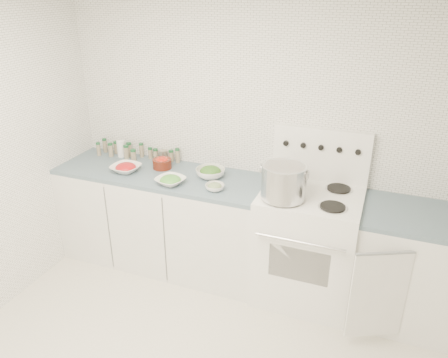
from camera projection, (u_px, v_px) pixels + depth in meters
room_walls at (183, 165)px, 2.20m from camera, size 3.54×3.04×2.52m
counter_left at (164, 218)px, 3.94m from camera, size 1.85×0.62×0.90m
stove at (307, 242)px, 3.49m from camera, size 0.76×0.70×1.36m
counter_right at (417, 269)px, 3.24m from camera, size 0.89×0.80×0.90m
stock_pot at (284, 180)px, 3.17m from camera, size 0.35×0.33×0.25m
bowl_tomato at (126, 168)px, 3.76m from camera, size 0.27×0.27×0.08m
bowl_snowpea at (170, 180)px, 3.53m from camera, size 0.28×0.28×0.08m
bowl_broccoli at (210, 172)px, 3.65m from camera, size 0.26×0.26×0.10m
bowl_zucchini at (215, 187)px, 3.43m from camera, size 0.16×0.16×0.06m
bowl_pepper at (162, 163)px, 3.83m from camera, size 0.17×0.17×0.10m
salt_canister at (121, 149)px, 4.08m from camera, size 0.08×0.08×0.15m
tin_can at (163, 155)px, 3.99m from camera, size 0.10×0.10×0.10m
spice_cluster at (133, 151)px, 4.05m from camera, size 0.81×0.16×0.14m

